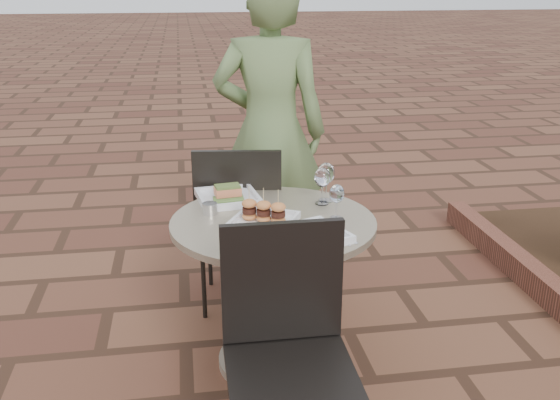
{
  "coord_description": "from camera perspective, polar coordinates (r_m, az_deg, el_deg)",
  "views": [
    {
      "loc": [
        -0.37,
        -2.29,
        1.74
      ],
      "look_at": [
        0.03,
        0.21,
        0.82
      ],
      "focal_mm": 40.0,
      "sensor_mm": 36.0,
      "label": 1
    }
  ],
  "objects": [
    {
      "name": "plate_tuna",
      "position": [
        2.53,
        2.84,
        -3.22
      ],
      "size": [
        0.34,
        0.34,
        0.03
      ],
      "rotation": [
        0.0,
        0.0,
        0.38
      ],
      "color": "silver",
      "rests_on": "cafe_table"
    },
    {
      "name": "wine_glass_far",
      "position": [
        2.91,
        4.25,
        2.37
      ],
      "size": [
        0.08,
        0.08,
        0.19
      ],
      "color": "white",
      "rests_on": "cafe_table"
    },
    {
      "name": "ground",
      "position": [
        2.9,
        0.15,
        -16.9
      ],
      "size": [
        60.0,
        60.0,
        0.0
      ],
      "primitive_type": "plane",
      "color": "brown",
      "rests_on": "ground"
    },
    {
      "name": "wine_glass_right",
      "position": [
        2.71,
        5.21,
        0.49
      ],
      "size": [
        0.07,
        0.07,
        0.16
      ],
      "color": "white",
      "rests_on": "cafe_table"
    },
    {
      "name": "plate_sliders",
      "position": [
        2.66,
        -1.5,
        -1.5
      ],
      "size": [
        0.34,
        0.34,
        0.16
      ],
      "rotation": [
        0.0,
        0.0,
        -0.49
      ],
      "color": "silver",
      "rests_on": "cafe_table"
    },
    {
      "name": "cafe_table",
      "position": [
        2.82,
        -0.61,
        -6.46
      ],
      "size": [
        0.9,
        0.9,
        0.73
      ],
      "color": "gray",
      "rests_on": "ground"
    },
    {
      "name": "steel_ramekin",
      "position": [
        2.8,
        -6.43,
        -0.78
      ],
      "size": [
        0.08,
        0.08,
        0.05
      ],
      "primitive_type": "cylinder",
      "rotation": [
        0.0,
        0.0,
        0.26
      ],
      "color": "silver",
      "rests_on": "cafe_table"
    },
    {
      "name": "wine_glass_mid",
      "position": [
        2.88,
        3.91,
        1.99
      ],
      "size": [
        0.07,
        0.07,
        0.18
      ],
      "color": "white",
      "rests_on": "cafe_table"
    },
    {
      "name": "diner",
      "position": [
        3.58,
        -0.93,
        6.22
      ],
      "size": [
        0.73,
        0.56,
        1.78
      ],
      "primitive_type": "imported",
      "rotation": [
        0.0,
        0.0,
        2.92
      ],
      "color": "#576F3D",
      "rests_on": "ground"
    },
    {
      "name": "chair_near",
      "position": [
        2.24,
        0.63,
        -12.12
      ],
      "size": [
        0.44,
        0.44,
        0.93
      ],
      "rotation": [
        0.0,
        0.0,
        -0.0
      ],
      "color": "black",
      "rests_on": "ground"
    },
    {
      "name": "plate_salmon",
      "position": [
        2.96,
        -4.79,
        0.35
      ],
      "size": [
        0.31,
        0.31,
        0.08
      ],
      "rotation": [
        0.0,
        0.0,
        0.14
      ],
      "color": "silver",
      "rests_on": "cafe_table"
    },
    {
      "name": "chair_far",
      "position": [
        3.27,
        -3.77,
        -1.42
      ],
      "size": [
        0.49,
        0.49,
        0.93
      ],
      "rotation": [
        0.0,
        0.0,
        3.01
      ],
      "color": "black",
      "rests_on": "ground"
    },
    {
      "name": "cutlery_set",
      "position": [
        2.56,
        5.37,
        -3.33
      ],
      "size": [
        0.14,
        0.23,
        0.0
      ],
      "primitive_type": null,
      "rotation": [
        0.0,
        0.0,
        0.24
      ],
      "color": "silver",
      "rests_on": "cafe_table"
    }
  ]
}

